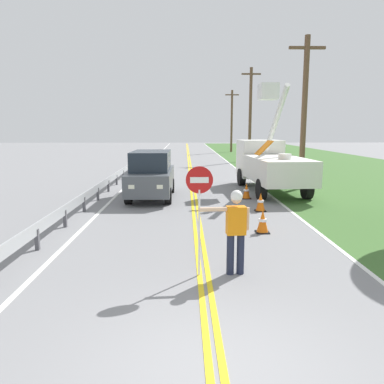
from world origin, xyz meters
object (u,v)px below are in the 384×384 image
flagger_worker (235,227)px  utility_pole_near (304,111)px  traffic_cone_mid (261,202)px  utility_bucket_truck (269,162)px  oncoming_suv_nearest (151,174)px  stop_sign_paddle (199,196)px  utility_pole_far (232,120)px  traffic_cone_tail (246,191)px  utility_pole_mid (250,113)px  traffic_cone_lead (263,222)px

flagger_worker → utility_pole_near: (4.96, 11.65, 2.94)m
traffic_cone_mid → utility_bucket_truck: bearing=74.4°
oncoming_suv_nearest → utility_pole_near: (7.53, 2.54, 2.92)m
stop_sign_paddle → utility_pole_far: (5.88, 42.97, 2.49)m
utility_pole_near → traffic_cone_tail: 5.68m
utility_bucket_truck → stop_sign_paddle: bearing=-109.3°
stop_sign_paddle → utility_pole_mid: size_ratio=0.27×
utility_pole_mid → traffic_cone_mid: utility_pole_mid is taller
utility_pole_near → traffic_cone_lead: size_ratio=10.86×
oncoming_suv_nearest → traffic_cone_mid: oncoming_suv_nearest is taller
utility_pole_near → traffic_cone_lead: (-3.71, -8.41, -3.65)m
oncoming_suv_nearest → traffic_cone_tail: size_ratio=6.61×
stop_sign_paddle → oncoming_suv_nearest: stop_sign_paddle is taller
stop_sign_paddle → utility_pole_mid: utility_pole_mid is taller
utility_pole_near → oncoming_suv_nearest: bearing=-161.4°
utility_bucket_truck → utility_pole_far: utility_pole_far is taller
flagger_worker → utility_pole_mid: size_ratio=0.21×
utility_pole_near → utility_pole_mid: utility_pole_mid is taller
oncoming_suv_nearest → traffic_cone_tail: oncoming_suv_nearest is taller
traffic_cone_lead → utility_pole_mid: bearing=81.3°
traffic_cone_tail → flagger_worker: bearing=-100.7°
traffic_cone_lead → traffic_cone_mid: same height
utility_pole_far → traffic_cone_lead: size_ratio=11.47×
oncoming_suv_nearest → utility_pole_near: utility_pole_near is taller
flagger_worker → stop_sign_paddle: stop_sign_paddle is taller
utility_pole_near → traffic_cone_tail: utility_pole_near is taller
oncoming_suv_nearest → utility_pole_mid: bearing=68.4°
utility_pole_mid → traffic_cone_mid: size_ratio=12.41×
utility_bucket_truck → utility_pole_mid: 17.79m
stop_sign_paddle → utility_pole_mid: (5.88, 28.63, 2.82)m
traffic_cone_tail → traffic_cone_mid: bearing=-87.4°
stop_sign_paddle → flagger_worker: bearing=5.0°
traffic_cone_lead → traffic_cone_mid: size_ratio=1.00×
stop_sign_paddle → traffic_cone_lead: stop_sign_paddle is taller
utility_pole_mid → traffic_cone_mid: (-3.33, -22.34, -4.19)m
utility_pole_mid → traffic_cone_lead: 25.95m
flagger_worker → traffic_cone_mid: size_ratio=2.61×
utility_pole_far → stop_sign_paddle: bearing=-97.8°
oncoming_suv_nearest → traffic_cone_tail: 4.31m
oncoming_suv_nearest → utility_pole_far: (7.68, 33.80, 3.14)m
stop_sign_paddle → utility_bucket_truck: 11.89m
utility_bucket_truck → utility_pole_mid: size_ratio=0.80×
oncoming_suv_nearest → utility_pole_far: bearing=77.2°
utility_bucket_truck → traffic_cone_lead: 8.21m
flagger_worker → utility_bucket_truck: (3.16, 11.15, 0.36)m
utility_pole_mid → utility_bucket_truck: bearing=-96.4°
stop_sign_paddle → traffic_cone_mid: stop_sign_paddle is taller
stop_sign_paddle → traffic_cone_mid: bearing=67.9°
utility_pole_mid → utility_pole_far: 14.35m
utility_pole_far → traffic_cone_mid: 37.03m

